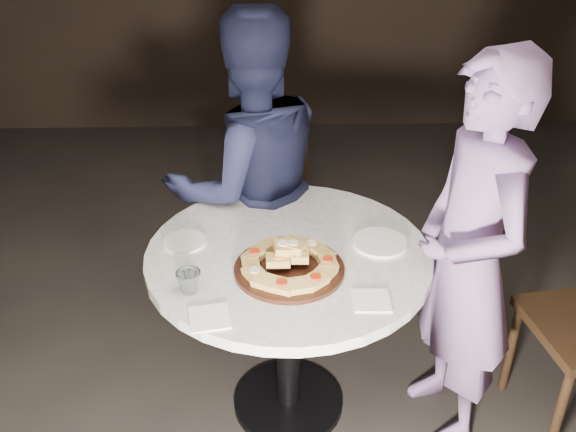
{
  "coord_description": "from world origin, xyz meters",
  "views": [
    {
      "loc": [
        -0.03,
        -2.03,
        2.25
      ],
      "look_at": [
        0.04,
        0.14,
        0.98
      ],
      "focal_mm": 40.0,
      "sensor_mm": 36.0,
      "label": 1
    }
  ],
  "objects_px": {
    "water_glass": "(189,282)",
    "diner_teal": "(468,262)",
    "focaccia_pile": "(289,260)",
    "diner_navy": "(250,185)",
    "table": "(288,283)",
    "serving_board": "(289,269)",
    "chair_far": "(260,192)"
  },
  "relations": [
    {
      "from": "water_glass",
      "to": "chair_far",
      "type": "height_order",
      "value": "chair_far"
    },
    {
      "from": "chair_far",
      "to": "diner_teal",
      "type": "relative_size",
      "value": 0.57
    },
    {
      "from": "focaccia_pile",
      "to": "diner_teal",
      "type": "height_order",
      "value": "diner_teal"
    },
    {
      "from": "water_glass",
      "to": "chair_far",
      "type": "relative_size",
      "value": 0.09
    },
    {
      "from": "focaccia_pile",
      "to": "water_glass",
      "type": "xyz_separation_m",
      "value": [
        -0.36,
        -0.12,
        -0.0
      ]
    },
    {
      "from": "table",
      "to": "water_glass",
      "type": "bearing_deg",
      "value": -145.0
    },
    {
      "from": "chair_far",
      "to": "serving_board",
      "type": "bearing_deg",
      "value": 74.73
    },
    {
      "from": "table",
      "to": "serving_board",
      "type": "height_order",
      "value": "serving_board"
    },
    {
      "from": "chair_far",
      "to": "diner_navy",
      "type": "bearing_deg",
      "value": 64.25
    },
    {
      "from": "table",
      "to": "diner_teal",
      "type": "bearing_deg",
      "value": -7.88
    },
    {
      "from": "diner_navy",
      "to": "diner_teal",
      "type": "relative_size",
      "value": 1.0
    },
    {
      "from": "table",
      "to": "chair_far",
      "type": "relative_size",
      "value": 1.41
    },
    {
      "from": "focaccia_pile",
      "to": "diner_navy",
      "type": "bearing_deg",
      "value": 102.61
    },
    {
      "from": "serving_board",
      "to": "chair_far",
      "type": "bearing_deg",
      "value": 96.04
    },
    {
      "from": "table",
      "to": "chair_far",
      "type": "height_order",
      "value": "chair_far"
    },
    {
      "from": "focaccia_pile",
      "to": "diner_navy",
      "type": "xyz_separation_m",
      "value": [
        -0.16,
        0.72,
        -0.05
      ]
    },
    {
      "from": "water_glass",
      "to": "diner_navy",
      "type": "distance_m",
      "value": 0.87
    },
    {
      "from": "water_glass",
      "to": "table",
      "type": "bearing_deg",
      "value": 35.0
    },
    {
      "from": "serving_board",
      "to": "chair_far",
      "type": "distance_m",
      "value": 1.24
    },
    {
      "from": "table",
      "to": "diner_navy",
      "type": "height_order",
      "value": "diner_navy"
    },
    {
      "from": "serving_board",
      "to": "chair_far",
      "type": "height_order",
      "value": "chair_far"
    },
    {
      "from": "serving_board",
      "to": "diner_navy",
      "type": "bearing_deg",
      "value": 102.63
    },
    {
      "from": "water_glass",
      "to": "diner_navy",
      "type": "xyz_separation_m",
      "value": [
        0.2,
        0.84,
        -0.05
      ]
    },
    {
      "from": "serving_board",
      "to": "diner_teal",
      "type": "distance_m",
      "value": 0.7
    },
    {
      "from": "table",
      "to": "focaccia_pile",
      "type": "distance_m",
      "value": 0.25
    },
    {
      "from": "focaccia_pile",
      "to": "water_glass",
      "type": "height_order",
      "value": "focaccia_pile"
    },
    {
      "from": "water_glass",
      "to": "diner_navy",
      "type": "relative_size",
      "value": 0.05
    },
    {
      "from": "water_glass",
      "to": "diner_teal",
      "type": "relative_size",
      "value": 0.05
    },
    {
      "from": "diner_navy",
      "to": "serving_board",
      "type": "bearing_deg",
      "value": 82.51
    },
    {
      "from": "serving_board",
      "to": "diner_navy",
      "type": "relative_size",
      "value": 0.25
    },
    {
      "from": "diner_navy",
      "to": "diner_teal",
      "type": "height_order",
      "value": "diner_teal"
    },
    {
      "from": "table",
      "to": "diner_navy",
      "type": "relative_size",
      "value": 0.81
    }
  ]
}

